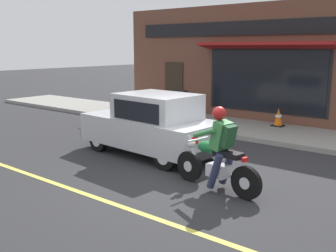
{
  "coord_description": "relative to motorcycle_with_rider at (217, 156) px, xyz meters",
  "views": [
    {
      "loc": [
        -6.26,
        -4.44,
        2.69
      ],
      "look_at": [
        0.52,
        0.95,
        0.95
      ],
      "focal_mm": 42.0,
      "sensor_mm": 36.0,
      "label": 1
    }
  ],
  "objects": [
    {
      "name": "lane_stripe",
      "position": [
        -1.74,
        3.71,
        -0.67
      ],
      "size": [
        0.12,
        19.8,
        0.01
      ],
      "primitive_type": "cube",
      "color": "#D1C64C",
      "rests_on": "ground"
    },
    {
      "name": "sidewalk_curb",
      "position": [
        5.23,
        3.71,
        -0.61
      ],
      "size": [
        2.6,
        22.0,
        0.14
      ],
      "primitive_type": "cube",
      "color": "gray",
      "rests_on": "ground"
    },
    {
      "name": "motorcycle_with_rider",
      "position": [
        0.0,
        0.0,
        0.0
      ],
      "size": [
        0.64,
        2.01,
        1.62
      ],
      "color": "black",
      "rests_on": "ground"
    },
    {
      "name": "ground_plane",
      "position": [
        0.06,
        0.71,
        -0.68
      ],
      "size": [
        80.0,
        80.0,
        0.0
      ],
      "primitive_type": "plane",
      "color": "#2B2B2D"
    },
    {
      "name": "trash_bin",
      "position": [
        5.33,
        4.83,
        -0.04
      ],
      "size": [
        0.56,
        0.56,
        0.98
      ],
      "color": "#2D2D33",
      "rests_on": "sidewalk_curb"
    },
    {
      "name": "traffic_cone",
      "position": [
        5.99,
        1.33,
        -0.25
      ],
      "size": [
        0.36,
        0.36,
        0.6
      ],
      "color": "black",
      "rests_on": "sidewalk_curb"
    },
    {
      "name": "storefront_building",
      "position": [
        6.76,
        3.29,
        1.43
      ],
      "size": [
        1.25,
        9.95,
        4.2
      ],
      "color": "brown",
      "rests_on": "ground"
    },
    {
      "name": "car_hatchback",
      "position": [
        1.15,
        2.63,
        0.09
      ],
      "size": [
        1.91,
        3.89,
        1.57
      ],
      "color": "black",
      "rests_on": "ground"
    }
  ]
}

